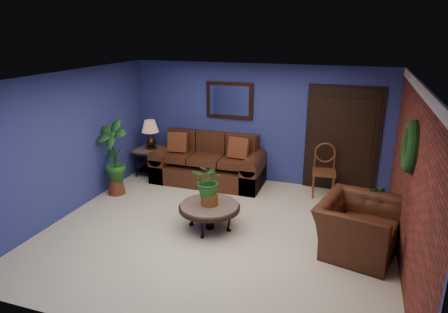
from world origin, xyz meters
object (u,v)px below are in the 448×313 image
(sofa, at_px, (210,166))
(coffee_table, at_px, (209,208))
(armchair, at_px, (358,227))
(side_chair, at_px, (324,166))
(table_lamp, at_px, (150,131))
(end_table, at_px, (152,155))

(sofa, height_order, coffee_table, sofa)
(armchair, bearing_deg, side_chair, 32.29)
(side_chair, bearing_deg, coffee_table, -134.68)
(sofa, bearing_deg, side_chair, 0.91)
(side_chair, bearing_deg, table_lamp, 174.95)
(sofa, relative_size, side_chair, 2.26)
(sofa, height_order, table_lamp, table_lamp)
(coffee_table, xyz_separation_m, armchair, (2.32, 0.05, 0.02))
(end_table, height_order, side_chair, side_chair)
(end_table, relative_size, armchair, 0.55)
(armchair, bearing_deg, coffee_table, 104.93)
(coffee_table, distance_m, armchair, 2.32)
(side_chair, bearing_deg, sofa, 174.69)
(armchair, bearing_deg, table_lamp, 80.20)
(end_table, distance_m, table_lamp, 0.54)
(coffee_table, height_order, end_table, end_table)
(end_table, relative_size, table_lamp, 1.08)
(armchair, bearing_deg, end_table, 80.20)
(sofa, relative_size, coffee_table, 2.31)
(coffee_table, bearing_deg, armchair, 1.12)
(coffee_table, distance_m, side_chair, 2.65)
(side_chair, bearing_deg, armchair, -77.75)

